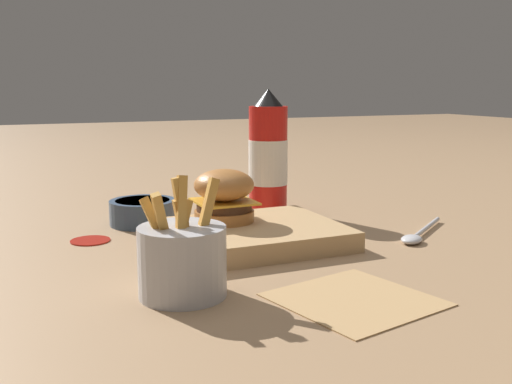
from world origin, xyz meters
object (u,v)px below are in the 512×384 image
(ketchup_bottle, at_px, (268,157))
(fries_basket, at_px, (182,259))
(burger, at_px, (224,195))
(side_bowl, at_px, (143,211))
(spoon, at_px, (417,235))
(serving_board, at_px, (256,234))

(ketchup_bottle, distance_m, fries_basket, 0.47)
(burger, relative_size, ketchup_bottle, 0.40)
(ketchup_bottle, relative_size, side_bowl, 2.03)
(burger, bearing_deg, side_bowl, 119.79)
(burger, height_order, fries_basket, fries_basket)
(burger, distance_m, side_bowl, 0.19)
(side_bowl, height_order, spoon, side_bowl)
(fries_basket, xyz_separation_m, spoon, (0.41, 0.10, -0.04))
(burger, height_order, spoon, burger)
(serving_board, bearing_deg, spoon, -17.52)
(burger, xyz_separation_m, ketchup_bottle, (0.15, 0.16, 0.03))
(side_bowl, bearing_deg, fries_basket, -96.32)
(burger, distance_m, spoon, 0.31)
(serving_board, distance_m, ketchup_bottle, 0.25)
(fries_basket, xyz_separation_m, side_bowl, (0.04, 0.37, -0.02))
(ketchup_bottle, xyz_separation_m, side_bowl, (-0.24, -0.00, -0.08))
(serving_board, height_order, side_bowl, side_bowl)
(burger, xyz_separation_m, spoon, (0.28, -0.12, -0.06))
(fries_basket, height_order, side_bowl, fries_basket)
(spoon, bearing_deg, burger, -58.94)
(serving_board, xyz_separation_m, side_bowl, (-0.13, 0.20, 0.01))
(fries_basket, height_order, spoon, fries_basket)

